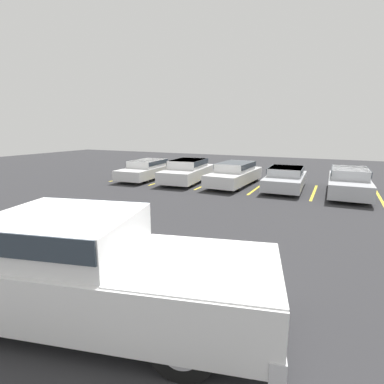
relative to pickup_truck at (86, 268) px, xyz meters
name	(u,v)px	position (x,y,z in m)	size (l,w,h in m)	color
ground_plane	(103,310)	(0.06, 0.25, -0.89)	(60.00, 60.00, 0.00)	#2D2D30
stall_stripe_a	(130,177)	(-8.51, 12.27, -0.88)	(0.12, 4.00, 0.01)	yellow
stall_stripe_b	(167,180)	(-5.73, 12.27, -0.88)	(0.12, 4.00, 0.01)	yellow
stall_stripe_c	(209,183)	(-2.94, 12.27, -0.88)	(0.12, 4.00, 0.01)	yellow
stall_stripe_d	(258,188)	(-0.16, 12.27, -0.88)	(0.12, 4.00, 0.01)	yellow
stall_stripe_e	(314,192)	(2.63, 12.27, -0.88)	(0.12, 4.00, 0.01)	yellow
stall_stripe_f	(380,198)	(5.42, 12.27, -0.88)	(0.12, 4.00, 0.01)	yellow
pickup_truck	(86,268)	(0.00, 0.00, 0.00)	(6.41, 3.44, 1.78)	white
parked_sedan_a	(147,169)	(-7.05, 12.15, -0.26)	(2.06, 4.85, 1.16)	silver
parked_sedan_b	(188,170)	(-4.29, 12.25, -0.19)	(2.23, 4.83, 1.30)	silver
parked_sedan_c	(235,173)	(-1.48, 12.43, -0.21)	(1.92, 4.86, 1.26)	silver
parked_sedan_d	(286,178)	(1.21, 12.46, -0.27)	(1.89, 4.28, 1.14)	#B7BABF
parked_sedan_e	(349,181)	(4.10, 12.41, -0.21)	(1.79, 4.75, 1.26)	#B7BABF
wheel_stop_curb	(227,176)	(-2.82, 15.03, -0.82)	(1.94, 0.20, 0.14)	#B7B2A8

